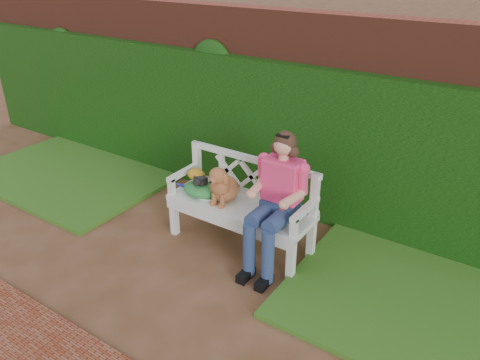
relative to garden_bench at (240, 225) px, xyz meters
The scene contains 12 objects.
ground 0.87m from the garden_bench, 119.03° to the right, with size 60.00×60.00×0.00m, color #4F2F18.
brick_wall 1.51m from the garden_bench, 109.21° to the left, with size 10.00×0.30×2.20m, color brown.
ivy_hedge 1.20m from the garden_bench, 113.23° to the left, with size 10.00×0.18×1.70m, color #236213.
grass_left 2.82m from the garden_bench, behind, with size 2.60×2.00×0.05m, color #205411.
grass_right 2.01m from the garden_bench, ahead, with size 2.60×2.00×0.05m, color #205411.
garden_bench is the anchor object (origin of this frame).
seated_woman 0.60m from the garden_bench, ahead, with size 0.54×0.72×1.28m, color #ED2D4E, non-canonical shape.
dog 0.48m from the garden_bench, 166.93° to the right, with size 0.28×0.38×0.41m, color olive, non-canonical shape.
tennis_racket 0.47m from the garden_bench, behind, with size 0.62×0.26×0.03m, color white, non-canonical shape.
green_bag 0.54m from the garden_bench, behind, with size 0.39×0.30×0.13m, color #1C9718, non-canonical shape.
camera_item 0.61m from the garden_bench, behind, with size 0.12×0.09×0.08m, color black.
baseball_glove 0.69m from the garden_bench, behind, with size 0.20×0.15×0.12m, color #C2801A.
Camera 1 is at (2.66, -2.64, 2.77)m, focal length 35.00 mm.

